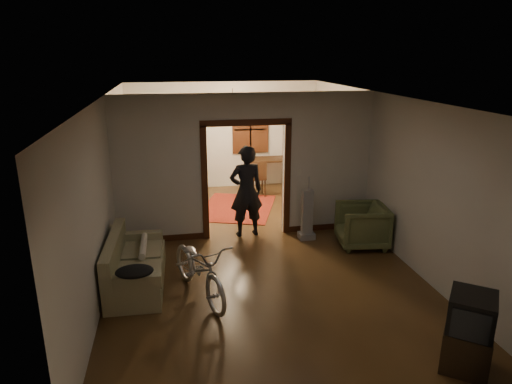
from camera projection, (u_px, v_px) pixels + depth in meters
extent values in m
cube|color=#382412|center=(253.00, 249.00, 8.51)|extent=(5.00, 8.50, 0.01)
cube|color=white|center=(253.00, 96.00, 7.69)|extent=(5.00, 8.50, 0.01)
cube|color=beige|center=(224.00, 136.00, 12.09)|extent=(5.00, 0.02, 2.80)
cube|color=beige|center=(107.00, 184.00, 7.65)|extent=(0.02, 8.50, 2.80)
cube|color=beige|center=(384.00, 170.00, 8.54)|extent=(0.02, 8.50, 2.80)
cube|color=beige|center=(246.00, 167.00, 8.80)|extent=(5.00, 0.14, 2.80)
cube|color=#381A0C|center=(246.00, 181.00, 8.89)|extent=(1.74, 0.20, 2.32)
cube|color=black|center=(250.00, 129.00, 12.13)|extent=(0.98, 0.06, 1.28)
sphere|color=#FFE0A5|center=(233.00, 107.00, 10.17)|extent=(0.24, 0.24, 0.24)
cube|color=silver|center=(299.00, 172.00, 8.96)|extent=(0.08, 0.01, 0.12)
cube|color=#7A7851|center=(136.00, 261.00, 7.07)|extent=(0.86, 1.80, 0.82)
cylinder|color=beige|center=(143.00, 246.00, 7.33)|extent=(0.11, 0.87, 0.11)
ellipsoid|color=black|center=(134.00, 271.00, 6.14)|extent=(0.51, 0.38, 0.15)
imported|color=silver|center=(199.00, 268.00, 6.72)|extent=(1.17, 1.87, 0.93)
imported|color=#535D34|center=(362.00, 225.00, 8.54)|extent=(1.00, 0.98, 0.81)
cube|color=black|center=(466.00, 348.00, 5.24)|extent=(0.74, 0.75, 0.51)
cube|color=black|center=(472.00, 314.00, 5.11)|extent=(0.71, 0.72, 0.46)
cube|color=gray|center=(307.00, 215.00, 8.84)|extent=(0.36, 0.32, 1.00)
imported|color=black|center=(246.00, 191.00, 8.91)|extent=(0.71, 0.51, 1.82)
cube|color=maroon|center=(237.00, 208.00, 10.74)|extent=(2.19, 2.50, 0.02)
cube|color=black|center=(174.00, 157.00, 11.44)|extent=(1.11, 0.81, 1.98)
sphere|color=#1E5972|center=(172.00, 119.00, 11.16)|extent=(0.26, 0.26, 0.26)
cube|color=black|center=(270.00, 174.00, 12.22)|extent=(1.18, 0.80, 0.80)
cube|color=black|center=(257.00, 178.00, 11.55)|extent=(0.47, 0.47, 0.95)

